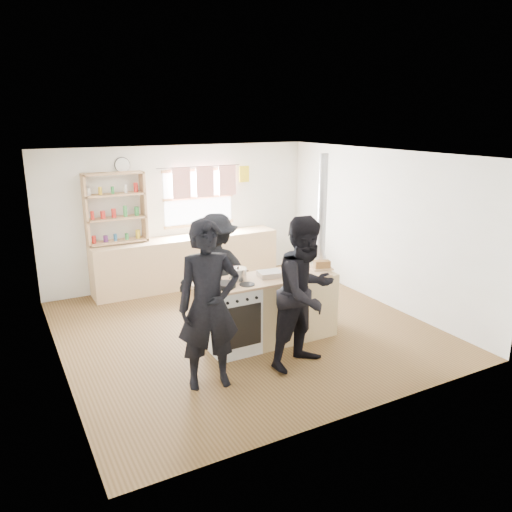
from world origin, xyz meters
name	(u,v)px	position (x,y,z in m)	size (l,w,h in m)	color
ground	(244,328)	(0.00, 0.00, -0.01)	(5.00, 5.00, 0.01)	brown
back_counter	(188,261)	(0.00, 2.22, 0.45)	(3.40, 0.55, 0.90)	#D9B483
shelving_unit	(115,208)	(-1.20, 2.34, 1.51)	(1.00, 0.28, 1.20)	tan
thermos	(218,226)	(0.62, 2.22, 1.04)	(0.10, 0.10, 0.28)	silver
cooking_island	(271,309)	(0.14, -0.55, 0.47)	(1.97, 0.64, 0.93)	white
skillet_greens	(226,284)	(-0.57, -0.64, 0.96)	(0.27, 0.27, 0.05)	black
roast_tray	(270,274)	(0.13, -0.54, 0.97)	(0.34, 0.28, 0.07)	silver
stockpot_stove	(238,274)	(-0.32, -0.48, 1.01)	(0.23, 0.23, 0.19)	#BABABD
stockpot_counter	(294,266)	(0.48, -0.56, 1.03)	(0.31, 0.31, 0.23)	#B2B2B5
bread_board	(322,266)	(0.93, -0.60, 0.98)	(0.32, 0.27, 0.12)	tan
flue_heater	(320,282)	(1.04, -0.41, 0.66)	(0.35, 0.35, 2.50)	black
person_near_left	(209,306)	(-1.05, -1.22, 0.97)	(0.71, 0.46, 1.94)	black
person_near_right	(306,293)	(0.17, -1.33, 0.94)	(0.91, 0.71, 1.88)	black
person_far	(217,271)	(-0.27, 0.31, 0.84)	(1.08, 0.62, 1.67)	black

